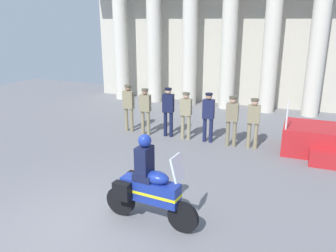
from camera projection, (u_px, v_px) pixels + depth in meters
ground_plane at (77, 227)px, 6.88m from camera, size 28.00×28.00×0.00m
colonnade_backdrop at (212, 34)px, 16.02m from camera, size 12.54×1.56×6.60m
officer_in_row_0 at (129, 104)px, 12.53m from camera, size 0.39×0.24×1.74m
officer_in_row_1 at (145, 108)px, 12.14m from camera, size 0.39×0.24×1.69m
officer_in_row_2 at (168, 108)px, 11.95m from camera, size 0.39×0.24×1.75m
officer_in_row_3 at (186, 112)px, 11.67m from camera, size 0.39×0.24×1.66m
officer_in_row_4 at (208, 114)px, 11.41m from camera, size 0.39×0.24×1.69m
officer_in_row_5 at (232, 117)px, 11.00m from camera, size 0.39×0.24×1.67m
officer_in_row_6 at (253, 120)px, 10.81m from camera, size 0.39×0.24×1.65m
motorcycle_with_rider at (147, 187)px, 6.85m from camera, size 2.09×0.73×1.90m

